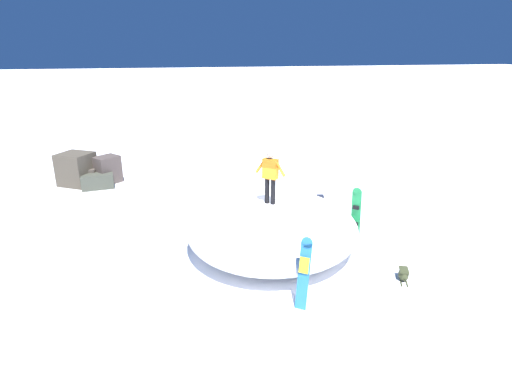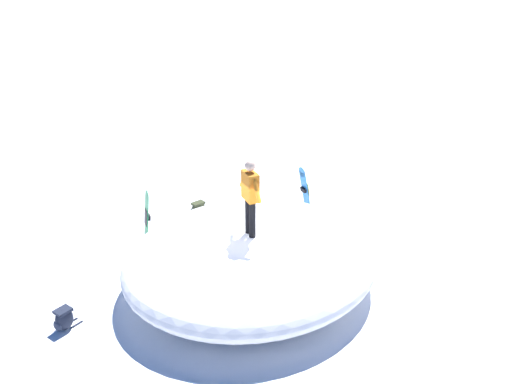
# 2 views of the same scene
# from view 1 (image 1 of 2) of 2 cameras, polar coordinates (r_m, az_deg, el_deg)

# --- Properties ---
(ground) EXTENTS (240.00, 240.00, 0.00)m
(ground) POSITION_cam_1_polar(r_m,az_deg,el_deg) (13.16, 2.32, -6.96)
(ground) COLOR white
(snow_mound) EXTENTS (6.98, 7.26, 1.37)m
(snow_mound) POSITION_cam_1_polar(r_m,az_deg,el_deg) (12.61, 2.32, -4.74)
(snow_mound) COLOR white
(snow_mound) RESTS_ON ground
(snowboarder_standing) EXTENTS (0.80, 0.73, 1.63)m
(snowboarder_standing) POSITION_cam_1_polar(r_m,az_deg,el_deg) (12.19, 1.98, 2.51)
(snowboarder_standing) COLOR black
(snowboarder_standing) RESTS_ON snow_mound
(snowboard_primary_upright) EXTENTS (0.35, 0.35, 1.75)m
(snowboard_primary_upright) POSITION_cam_1_polar(r_m,az_deg,el_deg) (13.42, 13.61, -2.74)
(snowboard_primary_upright) COLOR #1E8C47
(snowboard_primary_upright) RESTS_ON ground
(snowboard_secondary_upright) EXTENTS (0.45, 0.47, 1.71)m
(snowboard_secondary_upright) POSITION_cam_1_polar(r_m,az_deg,el_deg) (9.86, 6.63, -10.90)
(snowboard_secondary_upright) COLOR #2672BF
(snowboard_secondary_upright) RESTS_ON ground
(backpack_near) EXTENTS (0.37, 0.58, 0.46)m
(backpack_near) POSITION_cam_1_polar(r_m,az_deg,el_deg) (16.11, 8.83, -1.20)
(backpack_near) COLOR #1E2333
(backpack_near) RESTS_ON ground
(backpack_far) EXTENTS (0.44, 0.64, 0.32)m
(backpack_far) POSITION_cam_1_polar(r_m,az_deg,el_deg) (11.80, 19.65, -10.59)
(backpack_far) COLOR #383D23
(backpack_far) RESTS_ON ground
(rock_outcrop) EXTENTS (2.84, 2.64, 1.43)m
(rock_outcrop) POSITION_cam_1_polar(r_m,az_deg,el_deg) (19.98, -21.91, 2.57)
(rock_outcrop) COLOR #473F34
(rock_outcrop) RESTS_ON ground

